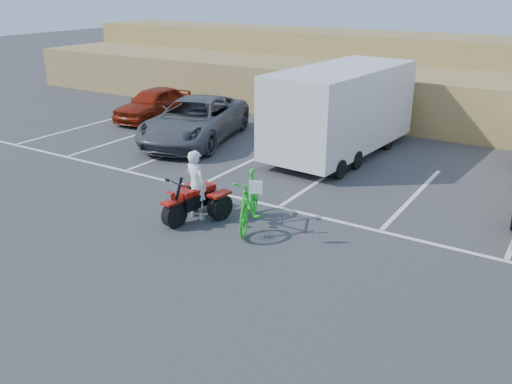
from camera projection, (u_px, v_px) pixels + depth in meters
The scene contains 11 objects.
ground at pixel (224, 243), 11.92m from camera, with size 100.00×100.00×0.00m, color #353538.
parking_stripes at pixel (337, 194), 14.70m from camera, with size 28.00×5.16×0.01m.
grass_embankment at pixel (428, 80), 23.64m from camera, with size 40.00×8.50×3.10m.
red_trike_atv at pixel (193, 219), 13.12m from camera, with size 1.24×1.65×1.07m, color #A31009, non-canonical shape.
rider at pixel (196, 185), 12.92m from camera, with size 0.62×0.41×1.71m, color white.
green_dirt_bike at pixel (249, 201), 12.52m from camera, with size 0.61×2.15×1.29m, color #14BF19.
grey_pickup at pixel (195, 120), 19.38m from camera, with size 2.55×5.54×1.54m, color #484B50.
red_car at pixel (154, 104), 22.55m from camera, with size 1.58×3.92×1.34m, color maroon.
cargo_trailer at pixel (341, 108), 17.59m from camera, with size 2.93×6.31×2.86m.
quad_atv_blue at pixel (301, 152), 18.34m from camera, with size 1.08×1.45×0.95m, color navy, non-canonical shape.
quad_atv_green at pixel (332, 170), 16.58m from camera, with size 1.23×1.64×1.07m, color #125021, non-canonical shape.
Camera 1 is at (6.30, -8.70, 5.33)m, focal length 38.00 mm.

